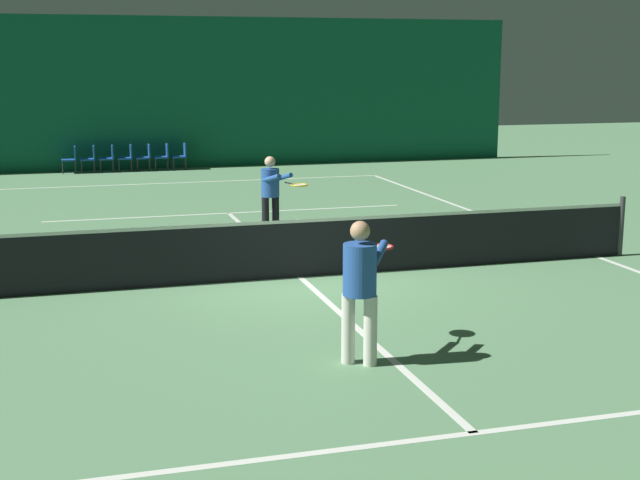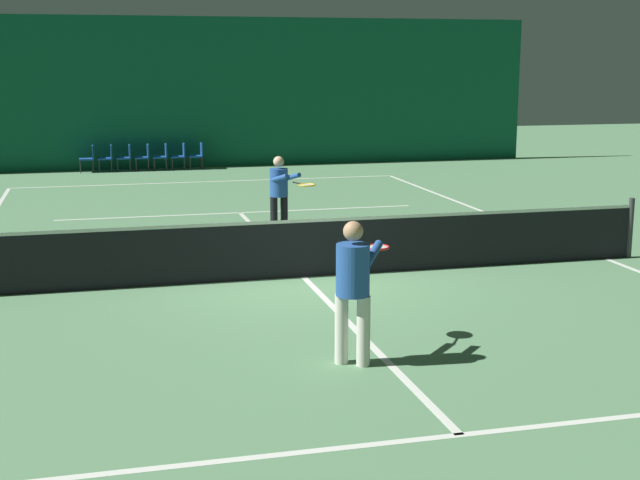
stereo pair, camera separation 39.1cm
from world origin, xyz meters
name	(u,v)px [view 2 (the right image)]	position (x,y,z in m)	size (l,w,h in m)	color
ground_plane	(304,277)	(0.00, 0.00, 0.00)	(60.00, 60.00, 0.00)	#56845B
backdrop_curtain	(193,93)	(0.00, 15.60, 2.41)	(23.00, 0.12, 4.83)	#0F5138
court_line_baseline_far	(209,182)	(0.00, 11.90, 0.00)	(11.00, 0.10, 0.00)	silver
court_line_service_far	(240,213)	(0.00, 6.40, 0.00)	(8.25, 0.10, 0.00)	silver
court_line_service_near	(460,435)	(0.00, -6.40, 0.00)	(8.25, 0.10, 0.00)	silver
court_line_sideline_right	(606,259)	(5.50, 0.00, 0.00)	(0.10, 23.80, 0.00)	silver
court_line_centre	(304,277)	(0.00, 0.00, 0.00)	(0.10, 12.80, 0.00)	silver
tennis_net	(303,246)	(0.00, 0.00, 0.51)	(12.00, 0.10, 1.07)	black
player_near	(354,281)	(-0.40, -4.21, 0.98)	(1.04, 1.33, 1.68)	beige
player_far	(280,189)	(0.37, 3.60, 0.92)	(0.81, 1.35, 1.58)	black
courtside_chair_0	(89,157)	(-3.36, 15.05, 0.49)	(0.44, 0.44, 0.84)	#2D2D2D
courtside_chair_1	(107,156)	(-2.79, 15.05, 0.49)	(0.44, 0.44, 0.84)	#2D2D2D
courtside_chair_2	(126,156)	(-2.22, 15.05, 0.49)	(0.44, 0.44, 0.84)	#2D2D2D
courtside_chair_3	(144,155)	(-1.66, 15.05, 0.49)	(0.44, 0.44, 0.84)	#2D2D2D
courtside_chair_4	(162,155)	(-1.09, 15.05, 0.49)	(0.44, 0.44, 0.84)	#2D2D2D
courtside_chair_5	(180,154)	(-0.52, 15.05, 0.49)	(0.44, 0.44, 0.84)	#2D2D2D
courtside_chair_6	(198,154)	(0.05, 15.05, 0.49)	(0.44, 0.44, 0.84)	#2D2D2D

